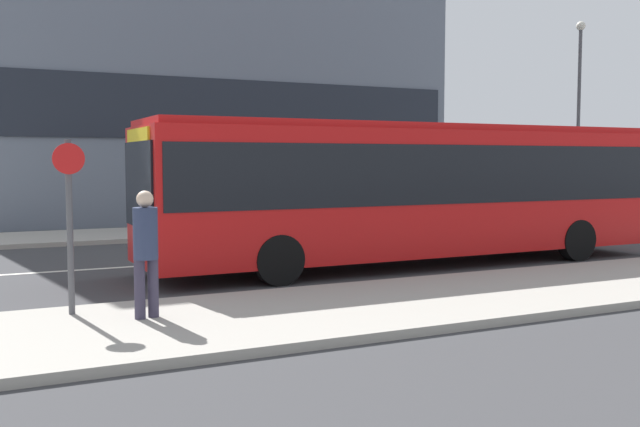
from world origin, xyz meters
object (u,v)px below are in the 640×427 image
object	(u,v)px
city_bus	(413,184)
street_lamp	(579,99)
parked_car_0	(625,206)
bus_stop_sign	(70,212)
pedestrian_near_stop	(146,246)

from	to	relation	value
city_bus	street_lamp	xyz separation A→B (m)	(13.05, 7.90, 2.96)
parked_car_0	bus_stop_sign	xyz separation A→B (m)	(-20.93, -8.48, 0.99)
city_bus	street_lamp	size ratio (longest dim) A/B	1.58
pedestrian_near_stop	bus_stop_sign	distance (m)	1.24
parked_car_0	pedestrian_near_stop	bearing A→B (deg)	-155.34
city_bus	parked_car_0	size ratio (longest dim) A/B	2.80
city_bus	bus_stop_sign	xyz separation A→B (m)	(-7.61, -2.73, -0.20)
bus_stop_sign	city_bus	bearing A→B (deg)	19.76
pedestrian_near_stop	street_lamp	world-z (taller)	street_lamp
bus_stop_sign	parked_car_0	bearing A→B (deg)	22.06
city_bus	street_lamp	world-z (taller)	street_lamp
city_bus	parked_car_0	xyz separation A→B (m)	(13.32, 5.75, -1.19)
bus_stop_sign	pedestrian_near_stop	bearing A→B (deg)	-37.78
pedestrian_near_stop	bus_stop_sign	bearing A→B (deg)	130.40
pedestrian_near_stop	street_lamp	size ratio (longest dim) A/B	0.23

